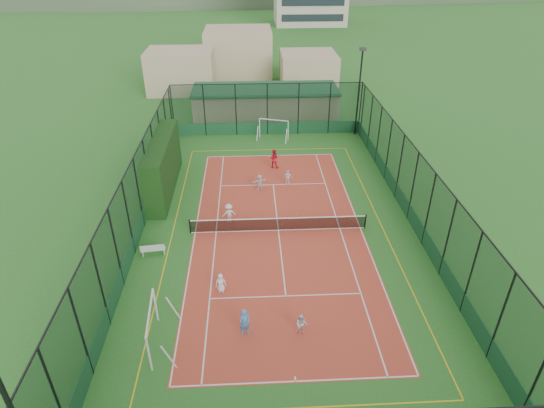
{
  "coord_description": "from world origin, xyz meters",
  "views": [
    {
      "loc": [
        -1.71,
        -24.97,
        16.86
      ],
      "look_at": [
        -0.35,
        1.42,
        1.2
      ],
      "focal_mm": 30.0,
      "sensor_mm": 36.0,
      "label": 1
    }
  ],
  "objects_px": {
    "futsal_goal_near": "(152,328)",
    "futsal_goal_far": "(274,129)",
    "child_near_left": "(221,283)",
    "child_near_mid": "(245,322)",
    "white_bench": "(153,249)",
    "coach": "(274,159)",
    "clubhouse": "(265,102)",
    "floodlight_ne": "(359,93)",
    "child_far_back": "(260,182)",
    "child_near_right": "(301,324)",
    "child_far_left": "(229,213)",
    "child_far_right": "(288,177)"
  },
  "relations": [
    {
      "from": "futsal_goal_near",
      "to": "futsal_goal_far",
      "type": "height_order",
      "value": "futsal_goal_near"
    },
    {
      "from": "child_near_left",
      "to": "child_near_mid",
      "type": "distance_m",
      "value": 3.45
    },
    {
      "from": "white_bench",
      "to": "coach",
      "type": "xyz_separation_m",
      "value": [
        8.02,
        11.73,
        0.42
      ]
    },
    {
      "from": "futsal_goal_near",
      "to": "clubhouse",
      "type": "bearing_deg",
      "value": -16.1
    },
    {
      "from": "clubhouse",
      "to": "futsal_goal_far",
      "type": "relative_size",
      "value": 5.22
    },
    {
      "from": "floodlight_ne",
      "to": "futsal_goal_far",
      "type": "height_order",
      "value": "floodlight_ne"
    },
    {
      "from": "clubhouse",
      "to": "child_near_mid",
      "type": "height_order",
      "value": "clubhouse"
    },
    {
      "from": "floodlight_ne",
      "to": "futsal_goal_near",
      "type": "xyz_separation_m",
      "value": [
        -15.11,
        -26.0,
        -3.09
      ]
    },
    {
      "from": "white_bench",
      "to": "child_near_mid",
      "type": "height_order",
      "value": "child_near_mid"
    },
    {
      "from": "child_near_mid",
      "to": "coach",
      "type": "height_order",
      "value": "coach"
    },
    {
      "from": "floodlight_ne",
      "to": "futsal_goal_near",
      "type": "bearing_deg",
      "value": -120.17
    },
    {
      "from": "floodlight_ne",
      "to": "futsal_goal_far",
      "type": "bearing_deg",
      "value": -174.55
    },
    {
      "from": "white_bench",
      "to": "child_far_back",
      "type": "distance_m",
      "value": 10.41
    },
    {
      "from": "white_bench",
      "to": "child_near_right",
      "type": "distance_m",
      "value": 10.79
    },
    {
      "from": "child_near_left",
      "to": "child_far_left",
      "type": "relative_size",
      "value": 0.83
    },
    {
      "from": "clubhouse",
      "to": "child_far_back",
      "type": "height_order",
      "value": "clubhouse"
    },
    {
      "from": "clubhouse",
      "to": "child_far_left",
      "type": "height_order",
      "value": "clubhouse"
    },
    {
      "from": "floodlight_ne",
      "to": "child_near_mid",
      "type": "height_order",
      "value": "floodlight_ne"
    },
    {
      "from": "futsal_goal_near",
      "to": "child_far_back",
      "type": "height_order",
      "value": "futsal_goal_near"
    },
    {
      "from": "floodlight_ne",
      "to": "child_far_back",
      "type": "bearing_deg",
      "value": -131.63
    },
    {
      "from": "child_far_back",
      "to": "coach",
      "type": "relative_size",
      "value": 0.76
    },
    {
      "from": "child_near_right",
      "to": "coach",
      "type": "height_order",
      "value": "coach"
    },
    {
      "from": "coach",
      "to": "futsal_goal_far",
      "type": "bearing_deg",
      "value": -81.81
    },
    {
      "from": "child_far_left",
      "to": "floodlight_ne",
      "type": "bearing_deg",
      "value": -141.24
    },
    {
      "from": "clubhouse",
      "to": "child_near_right",
      "type": "distance_m",
      "value": 31.11
    },
    {
      "from": "futsal_goal_near",
      "to": "futsal_goal_far",
      "type": "xyz_separation_m",
      "value": [
        7.08,
        25.23,
        -0.1
      ]
    },
    {
      "from": "child_near_left",
      "to": "child_far_right",
      "type": "height_order",
      "value": "child_far_right"
    },
    {
      "from": "coach",
      "to": "child_far_left",
      "type": "bearing_deg",
      "value": 78.46
    },
    {
      "from": "clubhouse",
      "to": "futsal_goal_near",
      "type": "height_order",
      "value": "clubhouse"
    },
    {
      "from": "child_near_mid",
      "to": "child_near_right",
      "type": "xyz_separation_m",
      "value": [
        2.74,
        -0.11,
        -0.17
      ]
    },
    {
      "from": "child_near_left",
      "to": "child_far_right",
      "type": "relative_size",
      "value": 0.95
    },
    {
      "from": "futsal_goal_far",
      "to": "child_near_left",
      "type": "relative_size",
      "value": 2.52
    },
    {
      "from": "child_far_right",
      "to": "coach",
      "type": "xyz_separation_m",
      "value": [
        -0.94,
        3.05,
        0.21
      ]
    },
    {
      "from": "clubhouse",
      "to": "child_near_mid",
      "type": "xyz_separation_m",
      "value": [
        -2.2,
        -30.99,
        -0.8
      ]
    },
    {
      "from": "white_bench",
      "to": "futsal_goal_far",
      "type": "relative_size",
      "value": 0.5
    },
    {
      "from": "clubhouse",
      "to": "child_near_right",
      "type": "relative_size",
      "value": 12.96
    },
    {
      "from": "child_far_back",
      "to": "coach",
      "type": "xyz_separation_m",
      "value": [
        1.3,
        3.77,
        0.19
      ]
    },
    {
      "from": "clubhouse",
      "to": "futsal_goal_near",
      "type": "relative_size",
      "value": 4.72
    },
    {
      "from": "clubhouse",
      "to": "child_far_back",
      "type": "xyz_separation_m",
      "value": [
        -1.08,
        -16.29,
        -0.94
      ]
    },
    {
      "from": "clubhouse",
      "to": "white_bench",
      "type": "xyz_separation_m",
      "value": [
        -7.8,
        -24.25,
        -1.17
      ]
    },
    {
      "from": "clubhouse",
      "to": "child_far_right",
      "type": "distance_m",
      "value": 15.64
    },
    {
      "from": "white_bench",
      "to": "child_far_back",
      "type": "bearing_deg",
      "value": 43.26
    },
    {
      "from": "futsal_goal_near",
      "to": "child_far_right",
      "type": "xyz_separation_m",
      "value": [
        7.67,
        15.83,
        -0.42
      ]
    },
    {
      "from": "floodlight_ne",
      "to": "child_far_back",
      "type": "distance_m",
      "value": 14.99
    },
    {
      "from": "floodlight_ne",
      "to": "clubhouse",
      "type": "distance_m",
      "value": 10.47
    },
    {
      "from": "child_far_back",
      "to": "white_bench",
      "type": "bearing_deg",
      "value": 28.13
    },
    {
      "from": "child_near_mid",
      "to": "child_far_back",
      "type": "bearing_deg",
      "value": 69.74
    },
    {
      "from": "floodlight_ne",
      "to": "child_far_left",
      "type": "relative_size",
      "value": 5.93
    },
    {
      "from": "futsal_goal_far",
      "to": "child_near_right",
      "type": "height_order",
      "value": "futsal_goal_far"
    },
    {
      "from": "floodlight_ne",
      "to": "child_far_right",
      "type": "height_order",
      "value": "floodlight_ne"
    }
  ]
}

